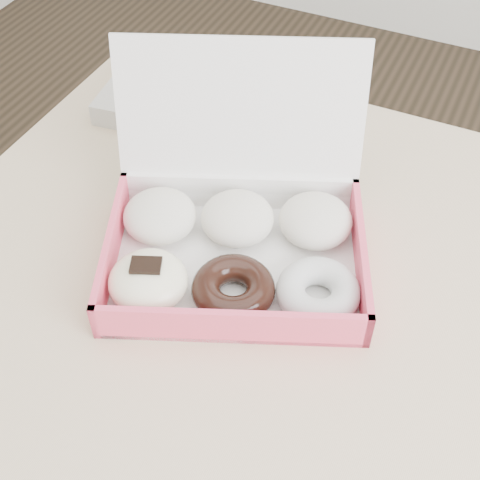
% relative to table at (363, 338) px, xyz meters
% --- Properties ---
extents(table, '(1.20, 0.80, 0.75)m').
position_rel_table_xyz_m(table, '(0.00, 0.00, 0.00)').
color(table, tan).
rests_on(table, ground).
extents(donut_box, '(0.41, 0.39, 0.23)m').
position_rel_table_xyz_m(donut_box, '(-0.19, -0.00, 0.12)').
color(donut_box, white).
rests_on(donut_box, table).
extents(newspapers, '(0.25, 0.21, 0.04)m').
position_rel_table_xyz_m(newspapers, '(-0.42, 0.26, 0.10)').
color(newspapers, silver).
rests_on(newspapers, table).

